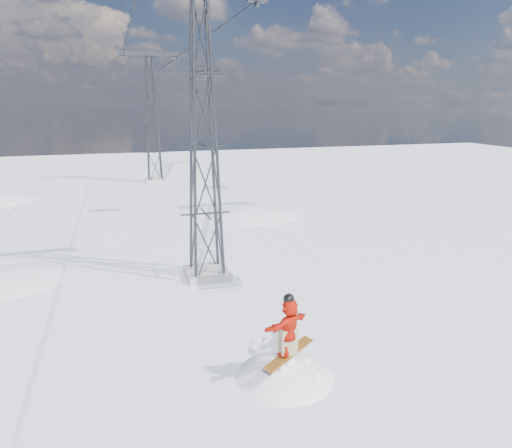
{
  "coord_description": "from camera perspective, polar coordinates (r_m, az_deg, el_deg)",
  "views": [
    {
      "loc": [
        -2.51,
        -9.93,
        7.13
      ],
      "look_at": [
        1.67,
        3.76,
        3.32
      ],
      "focal_mm": 32.0,
      "sensor_mm": 36.0,
      "label": 1
    }
  ],
  "objects": [
    {
      "name": "lift_chair_mid",
      "position": [
        28.29,
        -6.0,
        18.41
      ],
      "size": [
        1.97,
        0.57,
        2.44
      ],
      "color": "black",
      "rests_on": "ground"
    },
    {
      "name": "snowboarder_jump",
      "position": [
        13.94,
        3.42,
        -24.15
      ],
      "size": [
        4.4,
        4.4,
        6.47
      ],
      "color": "white",
      "rests_on": "ground"
    },
    {
      "name": "haul_cables",
      "position": [
        29.85,
        -11.27,
        21.8
      ],
      "size": [
        4.46,
        51.0,
        0.06
      ],
      "color": "black",
      "rests_on": "ground"
    },
    {
      "name": "lift_tower_near",
      "position": [
        18.31,
        -6.56,
        9.61
      ],
      "size": [
        5.2,
        1.8,
        11.43
      ],
      "color": "#999999",
      "rests_on": "ground"
    },
    {
      "name": "lift_tower_far",
      "position": [
        43.09,
        -12.84,
        12.34
      ],
      "size": [
        5.2,
        1.8,
        11.43
      ],
      "color": "#999999",
      "rests_on": "ground"
    },
    {
      "name": "ground",
      "position": [
        12.48,
        -2.42,
        -19.93
      ],
      "size": [
        120.0,
        120.0,
        0.0
      ],
      "primitive_type": "plane",
      "color": "white",
      "rests_on": "ground"
    },
    {
      "name": "snow_terrain",
      "position": [
        35.45,
        -19.11,
        -14.13
      ],
      "size": [
        39.0,
        37.0,
        22.0
      ],
      "color": "white",
      "rests_on": "ground"
    }
  ]
}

